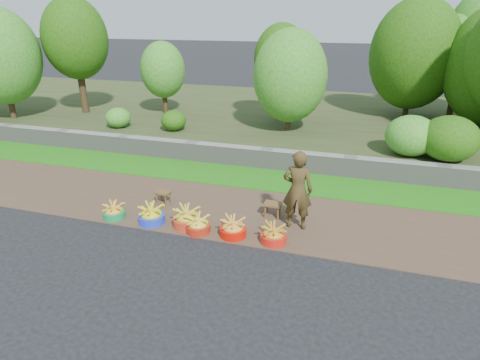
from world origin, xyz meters
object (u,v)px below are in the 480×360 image
(stool_right, at_px, (273,206))
(vendor_woman, at_px, (298,190))
(stool_left, at_px, (163,194))
(basin_b, at_px, (151,216))
(basin_a, at_px, (114,212))
(basin_d, at_px, (198,225))
(basin_e, at_px, (233,229))
(basin_f, at_px, (274,235))
(basin_c, at_px, (187,218))

(stool_right, distance_m, vendor_woman, 0.82)
(stool_left, xyz_separation_m, stool_right, (2.48, 0.07, 0.02))
(vendor_woman, bearing_deg, basin_b, 12.68)
(stool_left, bearing_deg, vendor_woman, -4.03)
(basin_a, relative_size, basin_b, 0.85)
(basin_d, bearing_deg, basin_e, 3.88)
(basin_a, height_order, stool_left, basin_a)
(basin_e, xyz_separation_m, stool_right, (0.55, 0.98, 0.10))
(basin_d, bearing_deg, stool_right, 39.46)
(basin_b, xyz_separation_m, basin_e, (1.75, -0.02, -0.01))
(basin_f, height_order, stool_left, basin_f)
(basin_e, bearing_deg, basin_f, -0.22)
(basin_e, height_order, stool_left, basin_e)
(stool_left, xyz_separation_m, vendor_woman, (3.02, -0.21, 0.57))
(basin_c, relative_size, vendor_woman, 0.35)
(basin_a, xyz_separation_m, stool_right, (3.16, 1.00, 0.12))
(basin_a, height_order, basin_e, basin_e)
(basin_f, xyz_separation_m, stool_right, (-0.24, 0.99, 0.11))
(basin_e, bearing_deg, basin_b, 179.42)
(basin_e, xyz_separation_m, basin_f, (0.79, -0.00, -0.01))
(basin_d, height_order, basin_f, basin_f)
(basin_c, distance_m, basin_d, 0.34)
(stool_right, bearing_deg, basin_c, -150.33)
(basin_b, xyz_separation_m, vendor_woman, (2.84, 0.68, 0.64))
(basin_d, distance_m, basin_f, 1.49)
(basin_a, distance_m, basin_e, 2.60)
(basin_e, distance_m, vendor_woman, 1.45)
(stool_right, relative_size, vendor_woman, 0.23)
(basin_d, bearing_deg, basin_a, 179.04)
(basin_b, distance_m, basin_c, 0.75)
(basin_b, relative_size, basin_c, 0.96)
(basin_d, relative_size, stool_right, 1.33)
(stool_right, bearing_deg, stool_left, -178.41)
(basin_c, bearing_deg, basin_e, -5.55)
(basin_c, height_order, stool_left, basin_c)
(basin_d, relative_size, basin_e, 0.94)
(basin_a, bearing_deg, basin_d, -0.96)
(basin_a, bearing_deg, basin_c, 4.05)
(basin_c, bearing_deg, basin_a, -175.95)
(stool_left, bearing_deg, basin_f, -18.64)
(basin_a, bearing_deg, stool_left, 54.19)
(basin_f, xyz_separation_m, vendor_woman, (0.30, 0.71, 0.65))
(basin_f, height_order, vendor_woman, vendor_woman)
(basin_f, bearing_deg, basin_c, 176.80)
(basin_a, relative_size, basin_c, 0.82)
(basin_b, bearing_deg, vendor_woman, 13.58)
(basin_b, relative_size, stool_right, 1.48)
(basin_c, height_order, stool_right, basin_c)
(basin_e, bearing_deg, stool_left, 154.63)
(basin_c, distance_m, stool_right, 1.79)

